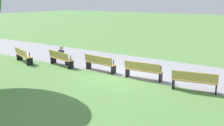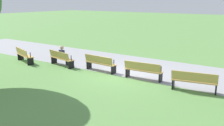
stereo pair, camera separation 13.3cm
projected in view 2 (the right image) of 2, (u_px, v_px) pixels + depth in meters
name	position (u px, v px, depth m)	size (l,w,h in m)	color
ground_plane	(122.00, 75.00, 13.78)	(120.00, 120.00, 0.00)	#5B8C47
path_paving	(141.00, 67.00, 15.42)	(32.87, 4.65, 0.01)	#939399
bench_1	(24.00, 55.00, 16.35)	(1.93, 1.04, 0.89)	tan
bench_2	(61.00, 58.00, 15.47)	(1.93, 0.82, 0.89)	tan
bench_3	(100.00, 63.00, 14.30)	(1.90, 0.59, 0.89)	tan
bench_4	(143.00, 70.00, 12.85)	(1.90, 0.59, 0.89)	tan
bench_5	(194.00, 81.00, 11.15)	(1.93, 0.82, 0.89)	tan
person_seated	(63.00, 55.00, 15.52)	(0.40, 0.56, 1.20)	#2D3347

